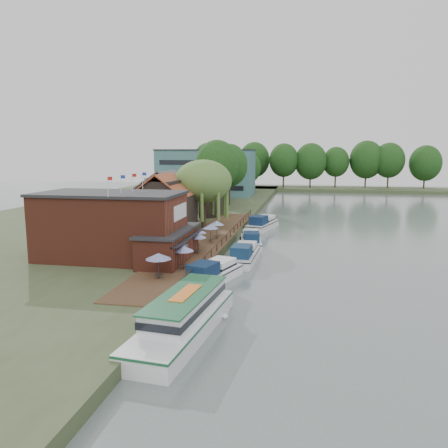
# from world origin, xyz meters

# --- Properties ---
(ground) EXTENTS (260.00, 260.00, 0.00)m
(ground) POSITION_xyz_m (0.00, 0.00, 0.00)
(ground) COLOR #54625F
(ground) RESTS_ON ground
(land_bank) EXTENTS (50.00, 140.00, 1.00)m
(land_bank) POSITION_xyz_m (-30.00, 35.00, 0.50)
(land_bank) COLOR #384728
(land_bank) RESTS_ON ground
(quay_deck) EXTENTS (6.00, 50.00, 0.10)m
(quay_deck) POSITION_xyz_m (-8.00, 10.00, 1.05)
(quay_deck) COLOR #47301E
(quay_deck) RESTS_ON land_bank
(quay_rail) EXTENTS (0.20, 49.00, 1.00)m
(quay_rail) POSITION_xyz_m (-5.30, 10.50, 1.50)
(quay_rail) COLOR black
(quay_rail) RESTS_ON land_bank
(pub) EXTENTS (20.00, 11.00, 7.30)m
(pub) POSITION_xyz_m (-14.00, -1.00, 4.65)
(pub) COLOR maroon
(pub) RESTS_ON land_bank
(hotel_block) EXTENTS (25.40, 12.40, 12.30)m
(hotel_block) POSITION_xyz_m (-22.00, 70.00, 7.15)
(hotel_block) COLOR #38666B
(hotel_block) RESTS_ON land_bank
(cottage_a) EXTENTS (8.60, 7.60, 8.50)m
(cottage_a) POSITION_xyz_m (-15.00, 14.00, 5.25)
(cottage_a) COLOR black
(cottage_a) RESTS_ON land_bank
(cottage_b) EXTENTS (9.60, 8.60, 8.50)m
(cottage_b) POSITION_xyz_m (-18.00, 24.00, 5.25)
(cottage_b) COLOR beige
(cottage_b) RESTS_ON land_bank
(cottage_c) EXTENTS (7.60, 7.60, 8.50)m
(cottage_c) POSITION_xyz_m (-14.00, 33.00, 5.25)
(cottage_c) COLOR black
(cottage_c) RESTS_ON land_bank
(willow) EXTENTS (8.60, 8.60, 10.43)m
(willow) POSITION_xyz_m (-10.50, 19.00, 6.21)
(willow) COLOR #476B2D
(willow) RESTS_ON land_bank
(umbrella_0) EXTENTS (2.43, 2.43, 2.38)m
(umbrella_0) POSITION_xyz_m (-8.23, -7.88, 2.29)
(umbrella_0) COLOR navy
(umbrella_0) RESTS_ON quay_deck
(umbrella_1) EXTENTS (2.12, 2.12, 2.38)m
(umbrella_1) POSITION_xyz_m (-6.91, -4.33, 2.29)
(umbrella_1) COLOR navy
(umbrella_1) RESTS_ON quay_deck
(umbrella_2) EXTENTS (2.17, 2.17, 2.38)m
(umbrella_2) POSITION_xyz_m (-8.20, -1.83, 2.29)
(umbrella_2) COLOR #1C4B9B
(umbrella_2) RESTS_ON quay_deck
(umbrella_3) EXTENTS (2.05, 2.05, 2.38)m
(umbrella_3) POSITION_xyz_m (-7.22, 2.41, 2.29)
(umbrella_3) COLOR navy
(umbrella_3) RESTS_ON quay_deck
(umbrella_4) EXTENTS (2.25, 2.25, 2.38)m
(umbrella_4) POSITION_xyz_m (-7.97, 5.34, 2.29)
(umbrella_4) COLOR navy
(umbrella_4) RESTS_ON quay_deck
(umbrella_5) EXTENTS (2.10, 2.10, 2.38)m
(umbrella_5) POSITION_xyz_m (-7.08, 8.64, 2.29)
(umbrella_5) COLOR #1C2D9A
(umbrella_5) RESTS_ON quay_deck
(umbrella_6) EXTENTS (2.00, 2.00, 2.38)m
(umbrella_6) POSITION_xyz_m (-6.89, 11.58, 2.29)
(umbrella_6) COLOR navy
(umbrella_6) RESTS_ON quay_deck
(cruiser_0) EXTENTS (5.71, 9.93, 2.27)m
(cruiser_0) POSITION_xyz_m (-3.95, -4.43, 1.14)
(cruiser_0) COLOR white
(cruiser_0) RESTS_ON ground
(cruiser_1) EXTENTS (3.26, 9.58, 2.29)m
(cruiser_1) POSITION_xyz_m (-2.10, 3.90, 1.15)
(cruiser_1) COLOR white
(cruiser_1) RESTS_ON ground
(cruiser_2) EXTENTS (4.42, 9.57, 2.20)m
(cruiser_2) POSITION_xyz_m (-2.42, 12.57, 1.10)
(cruiser_2) COLOR white
(cruiser_2) RESTS_ON ground
(cruiser_3) EXTENTS (5.52, 10.48, 2.43)m
(cruiser_3) POSITION_xyz_m (-2.25, 25.98, 1.21)
(cruiser_3) COLOR white
(cruiser_3) RESTS_ON ground
(tour_boat) EXTENTS (5.02, 13.55, 2.89)m
(tour_boat) POSITION_xyz_m (-3.31, -17.02, 1.44)
(tour_boat) COLOR silver
(tour_boat) RESTS_ON ground
(swan) EXTENTS (0.44, 0.44, 0.44)m
(swan) POSITION_xyz_m (-1.01, -13.53, 0.22)
(swan) COLOR white
(swan) RESTS_ON ground
(bank_tree_0) EXTENTS (8.61, 8.61, 13.94)m
(bank_tree_0) POSITION_xyz_m (-12.99, 41.02, 7.97)
(bank_tree_0) COLOR #143811
(bank_tree_0) RESTS_ON land_bank
(bank_tree_1) EXTENTS (8.10, 8.10, 13.34)m
(bank_tree_1) POSITION_xyz_m (-12.10, 49.59, 7.67)
(bank_tree_1) COLOR #143811
(bank_tree_1) RESTS_ON land_bank
(bank_tree_2) EXTENTS (6.98, 6.98, 11.94)m
(bank_tree_2) POSITION_xyz_m (-18.19, 56.80, 6.97)
(bank_tree_2) COLOR #143811
(bank_tree_2) RESTS_ON land_bank
(bank_tree_3) EXTENTS (7.85, 7.85, 11.63)m
(bank_tree_3) POSITION_xyz_m (-12.29, 79.90, 6.82)
(bank_tree_3) COLOR #143811
(bank_tree_3) RESTS_ON land_bank
(bank_tree_4) EXTENTS (8.21, 8.21, 11.52)m
(bank_tree_4) POSITION_xyz_m (-18.86, 84.70, 6.76)
(bank_tree_4) COLOR #143811
(bank_tree_4) RESTS_ON land_bank
(bank_tree_5) EXTENTS (7.90, 7.90, 12.19)m
(bank_tree_5) POSITION_xyz_m (-15.00, 94.31, 7.09)
(bank_tree_5) COLOR #143811
(bank_tree_5) RESTS_ON land_bank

